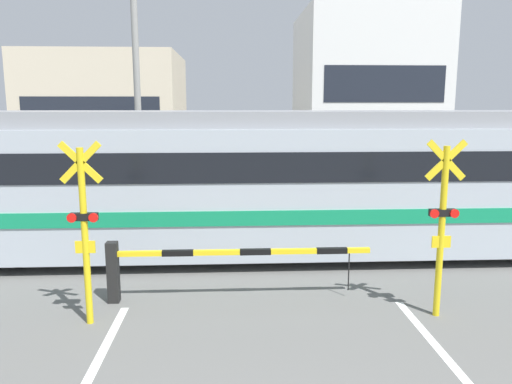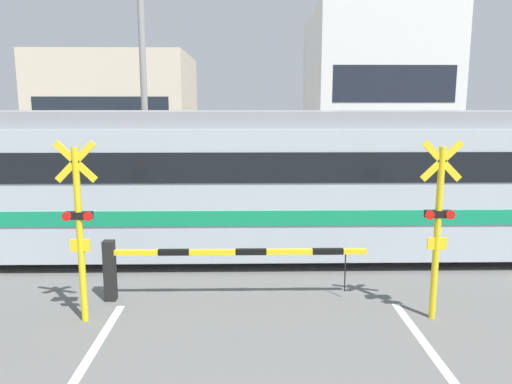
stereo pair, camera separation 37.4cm
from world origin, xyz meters
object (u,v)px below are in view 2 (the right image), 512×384
at_px(crossing_barrier_near, 184,260).
at_px(crossing_barrier_far, 299,199).
at_px(pedestrian, 256,174).
at_px(crossing_signal_left, 79,224).
at_px(crossing_signal_right, 438,223).
at_px(commuter_train, 239,179).

relative_size(crossing_barrier_near, crossing_barrier_far, 1.00).
height_order(crossing_barrier_near, pedestrian, pedestrian).
distance_m(crossing_barrier_far, pedestrian, 3.99).
bearing_deg(crossing_signal_left, crossing_signal_right, 0.00).
bearing_deg(commuter_train, crossing_barrier_near, -109.38).
bearing_deg(crossing_signal_right, pedestrian, 104.79).
distance_m(crossing_barrier_near, crossing_signal_right, 4.50).
bearing_deg(pedestrian, crossing_barrier_far, -71.80).
bearing_deg(crossing_signal_left, crossing_barrier_far, 57.83).
xyz_separation_m(crossing_barrier_far, crossing_signal_right, (1.57, -6.86, 0.91)).
xyz_separation_m(commuter_train, crossing_barrier_near, (-0.99, -2.82, -1.07)).
distance_m(crossing_barrier_far, crossing_signal_left, 8.15).
height_order(crossing_barrier_near, crossing_barrier_far, same).
distance_m(crossing_barrier_near, pedestrian, 9.87).
bearing_deg(crossing_signal_right, commuter_train, 131.88).
bearing_deg(crossing_barrier_far, crossing_barrier_near, -114.72).
distance_m(commuter_train, crossing_signal_right, 4.98).
bearing_deg(crossing_barrier_near, crossing_signal_right, -11.64).
xyz_separation_m(crossing_barrier_near, crossing_barrier_far, (2.75, 5.97, 0.00)).
distance_m(crossing_signal_left, crossing_signal_right, 5.88).
height_order(commuter_train, crossing_signal_right, commuter_train).
height_order(commuter_train, pedestrian, commuter_train).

